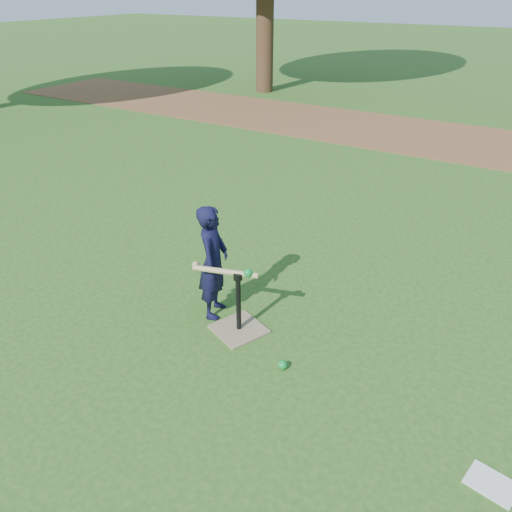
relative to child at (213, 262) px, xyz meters
The scene contains 7 objects.
ground 0.77m from the child, ahead, with size 80.00×80.00×0.00m, color #285116.
dirt_strip 7.56m from the child, 86.06° to the left, with size 24.00×3.00×0.01m, color brown.
child is the anchor object (origin of this frame).
wiffle_ball_ground 1.16m from the child, 20.94° to the right, with size 0.08×0.08×0.08m, color #0C8B31.
clipboard 2.78m from the child, 13.11° to the right, with size 0.30×0.23×0.01m, color white.
batting_tee 0.59m from the child, 18.68° to the right, with size 0.56×0.56×0.61m.
swing_action 0.29m from the child, 28.39° to the right, with size 0.63×0.23×0.10m.
Camera 1 is at (1.96, -3.23, 2.85)m, focal length 35.00 mm.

